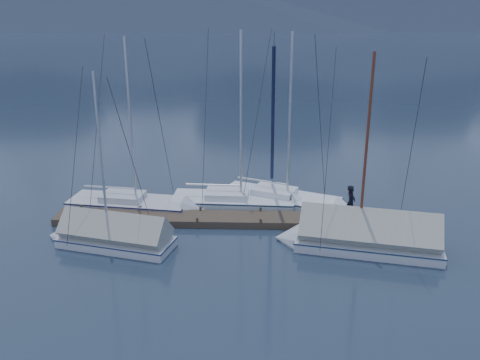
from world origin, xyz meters
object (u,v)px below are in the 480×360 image
sailboat_covered_near (355,238)px  sailboat_open_mid (251,203)px  person (351,202)px  sailboat_covered_far (106,237)px  sailboat_open_right (296,203)px  sailboat_open_left (146,206)px

sailboat_covered_near → sailboat_open_mid: bearing=134.2°
sailboat_open_mid → person: bearing=-26.0°
sailboat_covered_far → sailboat_covered_near: bearing=0.6°
sailboat_open_mid → sailboat_open_right: 2.40m
sailboat_covered_near → sailboat_covered_far: sailboat_covered_near is taller
sailboat_open_left → person: size_ratio=5.67×
sailboat_covered_far → person: 11.36m
sailboat_covered_near → person: (0.16, 2.41, 0.72)m
sailboat_open_right → sailboat_covered_near: 5.31m
sailboat_covered_near → person: bearing=86.1°
sailboat_open_left → sailboat_open_right: (7.84, 0.72, 0.00)m
sailboat_open_mid → sailboat_open_right: sailboat_open_mid is taller
sailboat_covered_near → sailboat_open_left: bearing=157.8°
sailboat_open_mid → sailboat_covered_far: bearing=-142.3°
sailboat_covered_far → sailboat_open_mid: bearing=37.7°
sailboat_open_right → sailboat_open_mid: bearing=-177.9°
sailboat_open_mid → sailboat_covered_far: sailboat_open_mid is taller
sailboat_open_mid → sailboat_covered_far: size_ratio=1.18×
sailboat_covered_near → person: sailboat_covered_near is taller
sailboat_open_right → sailboat_covered_far: bearing=-150.3°
sailboat_open_right → person: bearing=-45.6°
sailboat_open_right → sailboat_covered_far: 9.99m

